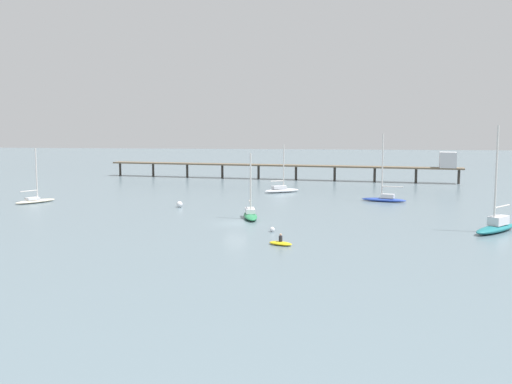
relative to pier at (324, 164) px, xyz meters
The scene contains 10 objects.
ground_plane 55.06m from the pier, 100.14° to the right, with size 400.00×400.00×0.00m, color slate.
pier is the anchor object (origin of this frame).
sailboat_green 50.90m from the pier, 99.60° to the right, with size 2.91×6.70×8.06m.
sailboat_blue 33.49m from the pier, 73.67° to the right, with size 6.81×3.20×10.20m.
sailboat_teal 59.24m from the pier, 71.13° to the right, with size 6.49×7.19×11.50m.
sailboat_white 23.24m from the pier, 107.40° to the right, with size 6.34×4.85×8.16m.
sailboat_cream 57.76m from the pier, 136.64° to the right, with size 4.85×6.21×8.06m.
dinghy_yellow 66.06m from the pier, 92.99° to the right, with size 2.67×2.03×1.14m.
mooring_buoy_outer 46.04m from the pier, 115.27° to the right, with size 0.84×0.84×0.84m, color silver.
mooring_buoy_near 59.21m from the pier, 94.78° to the right, with size 0.54×0.54×0.54m, color silver.
Camera 1 is at (10.82, -68.52, 11.74)m, focal length 42.05 mm.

